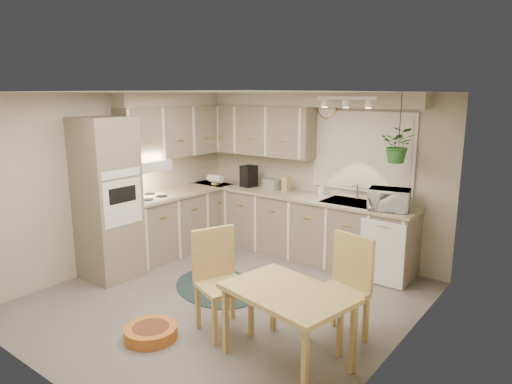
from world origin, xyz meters
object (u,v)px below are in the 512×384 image
(braided_rug, at_px, (218,287))
(pet_bed, at_px, (151,332))
(chair_back, at_px, (338,291))
(dining_table, at_px, (287,327))
(chair_left, at_px, (224,283))
(microwave, at_px, (389,197))

(braided_rug, height_order, pet_bed, pet_bed)
(chair_back, distance_m, braided_rug, 1.86)
(dining_table, xyz_separation_m, chair_back, (0.18, 0.61, 0.17))
(dining_table, height_order, chair_left, chair_left)
(braided_rug, bearing_deg, pet_bed, -77.42)
(dining_table, height_order, chair_back, chair_back)
(dining_table, height_order, pet_bed, dining_table)
(dining_table, bearing_deg, braided_rug, 152.31)
(dining_table, distance_m, microwave, 2.46)
(chair_left, bearing_deg, dining_table, 106.76)
(dining_table, relative_size, pet_bed, 2.11)
(chair_left, bearing_deg, pet_bed, -19.70)
(chair_back, height_order, braided_rug, chair_back)
(braided_rug, relative_size, pet_bed, 2.52)
(chair_left, distance_m, braided_rug, 1.21)
(chair_left, relative_size, braided_rug, 0.79)
(chair_left, relative_size, pet_bed, 2.00)
(pet_bed, bearing_deg, chair_back, 36.08)
(dining_table, bearing_deg, microwave, 90.53)
(braided_rug, bearing_deg, chair_back, -7.39)
(dining_table, distance_m, chair_left, 0.84)
(pet_bed, bearing_deg, dining_table, 20.04)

